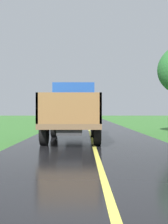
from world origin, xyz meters
name	(u,v)px	position (x,y,z in m)	size (l,w,h in m)	color
ground_plane	(111,210)	(0.00, 0.00, 0.00)	(200.00, 200.00, 0.00)	#3D7A33
road_surface	(111,207)	(0.00, 0.00, 0.04)	(6.40, 120.00, 0.08)	black
centre_line	(111,204)	(0.00, 0.00, 0.08)	(0.14, 108.00, 0.01)	#E0D64C
banana_truck_near	(73,111)	(-0.91, 9.00, 1.46)	(2.38, 5.82, 2.80)	#2D2D30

